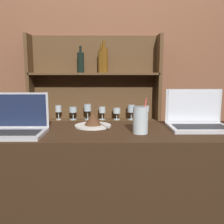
# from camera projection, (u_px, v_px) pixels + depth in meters

# --- Properties ---
(bar_counter) EXTENTS (1.79, 0.53, 1.08)m
(bar_counter) POSITION_uv_depth(u_px,v_px,m) (111.00, 218.00, 1.50)
(bar_counter) COLOR #382314
(bar_counter) RESTS_ON ground_plane
(back_wall) EXTENTS (7.00, 0.06, 2.70)m
(back_wall) POSITION_uv_depth(u_px,v_px,m) (111.00, 79.00, 2.40)
(back_wall) COLOR brown
(back_wall) RESTS_ON ground_plane
(back_shelf) EXTENTS (1.21, 0.18, 1.75)m
(back_shelf) POSITION_uv_depth(u_px,v_px,m) (95.00, 124.00, 2.39)
(back_shelf) COLOR brown
(back_shelf) RESTS_ON ground_plane
(laptop_near) EXTENTS (0.30, 0.23, 0.22)m
(laptop_near) POSITION_uv_depth(u_px,v_px,m) (17.00, 126.00, 1.32)
(laptop_near) COLOR silver
(laptop_near) RESTS_ON bar_counter
(laptop_far) EXTENTS (0.34, 0.24, 0.22)m
(laptop_far) POSITION_uv_depth(u_px,v_px,m) (197.00, 120.00, 1.47)
(laptop_far) COLOR silver
(laptop_far) RESTS_ON bar_counter
(cake_plate) EXTENTS (0.22, 0.22, 0.08)m
(cake_plate) POSITION_uv_depth(u_px,v_px,m) (93.00, 121.00, 1.51)
(cake_plate) COLOR white
(cake_plate) RESTS_ON bar_counter
(water_glass) EXTENTS (0.08, 0.08, 0.19)m
(water_glass) POSITION_uv_depth(u_px,v_px,m) (140.00, 120.00, 1.33)
(water_glass) COLOR silver
(water_glass) RESTS_ON bar_counter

